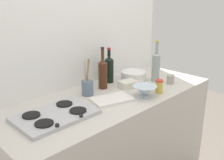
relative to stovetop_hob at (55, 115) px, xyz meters
The scene contains 13 objects.
counter_block 0.69m from the stovetop_hob, ahead, with size 1.80×0.70×0.90m, color beige.
backsplash_panel 0.68m from the stovetop_hob, 37.41° to the left, with size 1.90×0.06×2.21m, color white.
stovetop_hob is the anchor object (origin of this frame).
plate_stack 0.94m from the stovetop_hob, ahead, with size 0.23×0.23×0.07m.
wine_bottle_leftmost 0.61m from the stovetop_hob, 17.04° to the left, with size 0.07×0.07×0.34m.
wine_bottle_mid_left 0.76m from the stovetop_hob, 19.17° to the left, with size 0.08×0.08×0.31m.
wine_bottle_mid_right 1.03m from the stovetop_hob, ahead, with size 0.07×0.07×0.36m.
mixing_bowl 0.69m from the stovetop_hob, 15.22° to the right, with size 0.18×0.18×0.08m.
butter_dish 0.74m from the stovetop_hob, ahead, with size 0.15×0.11×0.05m, color silver.
utensil_crock 0.41m from the stovetop_hob, 20.77° to the left, with size 0.09×0.09×0.29m.
condiment_jar_front 0.84m from the stovetop_hob, 14.75° to the right, with size 0.06×0.06×0.11m.
condiment_jar_rear 1.07m from the stovetop_hob, ahead, with size 0.06×0.06×0.08m.
cutting_board 0.44m from the stovetop_hob, ahead, with size 0.29×0.18×0.02m, color silver.
Camera 1 is at (-1.29, -1.29, 1.62)m, focal length 41.03 mm.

